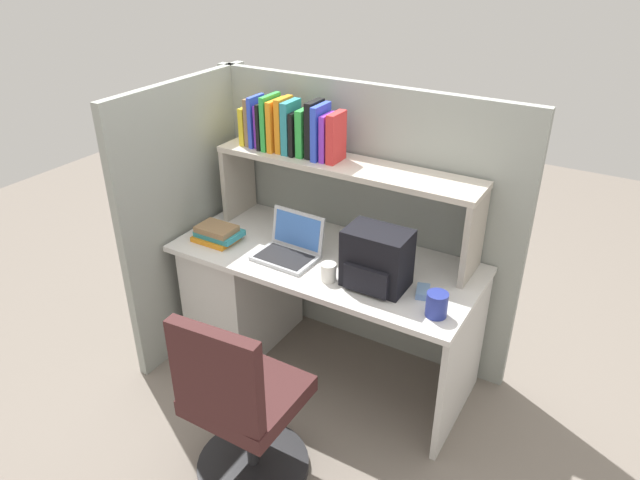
% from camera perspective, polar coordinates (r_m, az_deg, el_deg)
% --- Properties ---
extents(ground_plane, '(8.00, 8.00, 0.00)m').
position_cam_1_polar(ground_plane, '(3.46, 0.43, -12.15)').
color(ground_plane, slate).
extents(desk, '(1.60, 0.70, 0.73)m').
position_cam_1_polar(desk, '(3.39, -5.25, -4.70)').
color(desk, silver).
rests_on(desk, ground_plane).
extents(cubicle_partition_rear, '(1.84, 0.05, 1.55)m').
position_cam_1_polar(cubicle_partition_rear, '(3.31, 3.81, 1.89)').
color(cubicle_partition_rear, '#939991').
rests_on(cubicle_partition_rear, ground_plane).
extents(cubicle_partition_left, '(0.05, 1.06, 1.55)m').
position_cam_1_polar(cubicle_partition_left, '(3.44, -12.29, 2.33)').
color(cubicle_partition_left, '#939991').
rests_on(cubicle_partition_left, ground_plane).
extents(overhead_hutch, '(1.44, 0.28, 0.45)m').
position_cam_1_polar(overhead_hutch, '(3.04, 2.42, 5.79)').
color(overhead_hutch, '#B3A99C').
rests_on(overhead_hutch, desk).
extents(reference_books_on_shelf, '(0.59, 0.17, 0.29)m').
position_cam_1_polar(reference_books_on_shelf, '(3.11, -2.84, 10.84)').
color(reference_books_on_shelf, yellow).
rests_on(reference_books_on_shelf, overhead_hutch).
extents(laptop, '(0.32, 0.26, 0.22)m').
position_cam_1_polar(laptop, '(3.02, -2.95, -0.73)').
color(laptop, '#B7BABF').
rests_on(laptop, desk).
extents(backpack, '(0.30, 0.22, 0.29)m').
position_cam_1_polar(backpack, '(2.74, 5.50, -1.90)').
color(backpack, black).
rests_on(backpack, desk).
extents(computer_mouse, '(0.09, 0.12, 0.03)m').
position_cam_1_polar(computer_mouse, '(2.77, 9.97, -4.97)').
color(computer_mouse, '#7299C6').
rests_on(computer_mouse, desk).
extents(paper_cup, '(0.08, 0.08, 0.09)m').
position_cam_1_polar(paper_cup, '(2.82, 0.83, -3.14)').
color(paper_cup, white).
rests_on(paper_cup, desk).
extents(snack_canister, '(0.10, 0.10, 0.11)m').
position_cam_1_polar(snack_canister, '(2.62, 11.29, -6.17)').
color(snack_canister, navy).
rests_on(snack_canister, desk).
extents(desk_book_stack, '(0.24, 0.18, 0.09)m').
position_cam_1_polar(desk_book_stack, '(3.22, -9.94, 0.63)').
color(desk_book_stack, orange).
rests_on(desk_book_stack, desk).
extents(office_chair, '(0.52, 0.52, 0.93)m').
position_cam_1_polar(office_chair, '(2.65, -7.62, -16.37)').
color(office_chair, black).
rests_on(office_chair, ground_plane).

